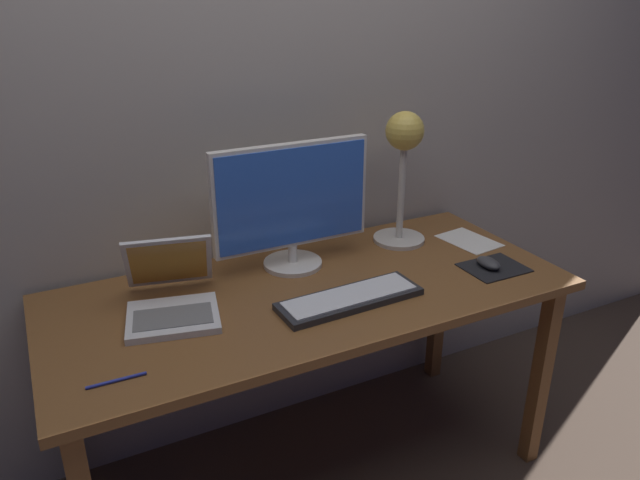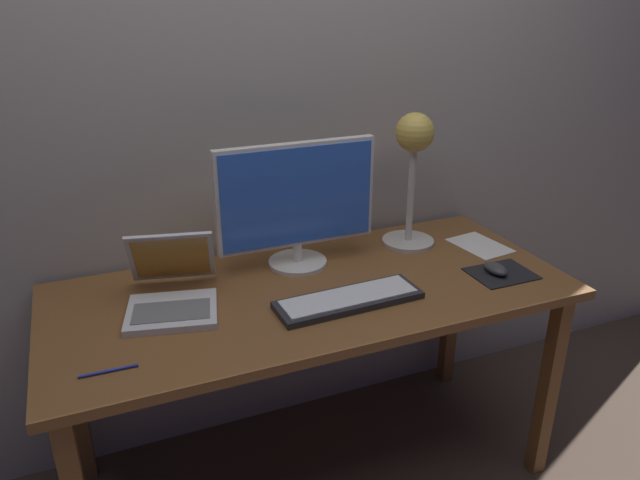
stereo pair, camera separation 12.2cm
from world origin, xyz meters
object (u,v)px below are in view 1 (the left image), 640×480
(laptop, at_px, (171,290))
(desk_lamp, at_px, (404,154))
(pen, at_px, (116,380))
(keyboard_main, at_px, (350,298))
(mouse, at_px, (489,263))
(monitor, at_px, (292,202))

(laptop, relative_size, desk_lamp, 0.77)
(desk_lamp, relative_size, pen, 3.38)
(keyboard_main, xyz_separation_m, mouse, (0.52, -0.01, 0.01))
(pen, bearing_deg, monitor, 31.65)
(mouse, bearing_deg, pen, -176.14)
(monitor, height_order, pen, monitor)
(monitor, xyz_separation_m, pen, (-0.64, -0.39, -0.22))
(laptop, relative_size, mouse, 3.80)
(desk_lamp, relative_size, mouse, 4.93)
(keyboard_main, height_order, desk_lamp, desk_lamp)
(desk_lamp, bearing_deg, laptop, -172.17)
(monitor, distance_m, laptop, 0.47)
(keyboard_main, bearing_deg, laptop, 157.19)
(desk_lamp, xyz_separation_m, pen, (-1.07, -0.41, -0.32))
(monitor, xyz_separation_m, desk_lamp, (0.43, 0.02, 0.10))
(monitor, relative_size, desk_lamp, 1.12)
(keyboard_main, bearing_deg, desk_lamp, 39.61)
(laptop, bearing_deg, desk_lamp, 7.83)
(laptop, xyz_separation_m, mouse, (1.00, -0.21, -0.04))
(mouse, bearing_deg, desk_lamp, 112.36)
(keyboard_main, distance_m, desk_lamp, 0.59)
(mouse, xyz_separation_m, pen, (-1.20, -0.08, -0.02))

